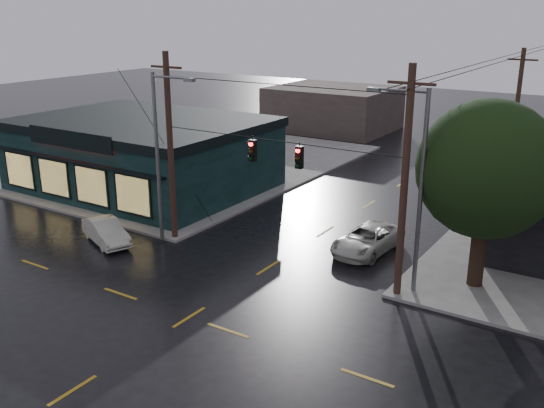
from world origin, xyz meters
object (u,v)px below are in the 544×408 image
Objects in this scene: utility_pole_ne at (397,296)px; utility_pole_nw at (175,239)px; sedan_cream at (106,232)px; corner_tree at (487,170)px; suv_silver at (368,239)px.

utility_pole_nw is at bearing 180.00° from utility_pole_ne.
utility_pole_ne is at bearing -58.70° from sedan_cream.
sedan_cream is at bearing -137.58° from utility_pole_nw.
sedan_cream is at bearing -163.99° from corner_tree.
corner_tree is 7.76m from suv_silver.
suv_silver is at bearing 167.77° from corner_tree.
utility_pole_ne is 5.26m from suv_silver.
utility_pole_ne is (13.00, 0.00, 0.00)m from utility_pole_nw.
utility_pole_ne is 15.93m from sedan_cream.
sedan_cream is 0.82× the size of suv_silver.
utility_pole_ne is (-2.64, -2.79, -5.56)m from corner_tree.
utility_pole_ne is at bearing -133.49° from corner_tree.
suv_silver is at bearing -39.94° from sedan_cream.
sedan_cream is (-18.36, -5.27, -4.90)m from corner_tree.
suv_silver is at bearing 128.74° from utility_pole_ne.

